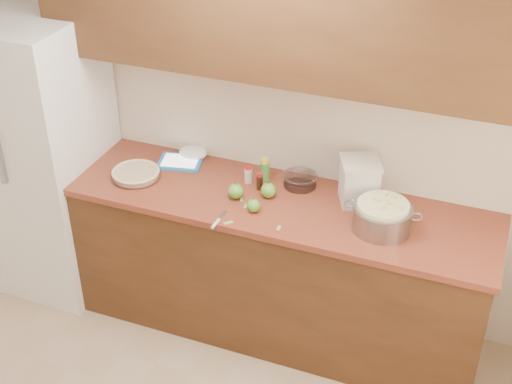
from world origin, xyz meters
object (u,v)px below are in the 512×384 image
at_px(pie, 136,174).
at_px(flour_canister, 359,181).
at_px(tablet, 180,162).
at_px(colander, 382,217).

xyz_separation_m(pie, flour_canister, (1.28, 0.22, 0.11)).
distance_m(pie, tablet, 0.29).
bearing_deg(colander, pie, -179.58).
bearing_deg(flour_canister, colander, -49.42).
height_order(pie, colander, colander).
height_order(pie, tablet, pie).
height_order(colander, flour_canister, flour_canister).
xyz_separation_m(colander, tablet, (-1.29, 0.23, -0.06)).
height_order(colander, tablet, colander).
xyz_separation_m(flour_canister, tablet, (-1.11, 0.02, -0.12)).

